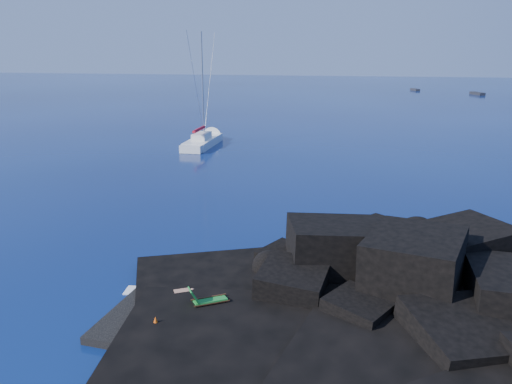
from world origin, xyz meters
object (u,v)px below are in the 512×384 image
sunbather (182,292)px  marker_cone (156,322)px  deck_chair (210,296)px  distant_boat_a (415,90)px  distant_boat_b (477,95)px  sailboat (203,146)px

sunbather → marker_cone: size_ratio=3.69×
deck_chair → distant_boat_a: 130.06m
distant_boat_b → deck_chair: bearing=-125.9°
distant_boat_a → distant_boat_b: bearing=-53.8°
sunbather → marker_cone: 2.88m
sailboat → distant_boat_b: size_ratio=2.74×
distant_boat_a → distant_boat_b: size_ratio=0.81×
sailboat → distant_boat_a: (35.53, 89.14, 0.00)m
distant_boat_b → marker_cone: bearing=-126.4°
sailboat → marker_cone: sailboat is taller
deck_chair → marker_cone: 2.75m
sailboat → sunbather: 39.16m
sunbather → distant_boat_a: size_ratio=0.50×
deck_chair → sailboat: bearing=76.0°
sunbather → distant_boat_a: sunbather is taller
sailboat → deck_chair: sailboat is taller
marker_cone → distant_boat_b: marker_cone is taller
marker_cone → distant_boat_b: 125.77m
distant_boat_a → distant_boat_b: (14.00, -10.58, 0.00)m
sunbather → distant_boat_b: size_ratio=0.41×
sunbather → sailboat: bearing=76.7°
sunbather → distant_boat_a: bearing=50.6°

